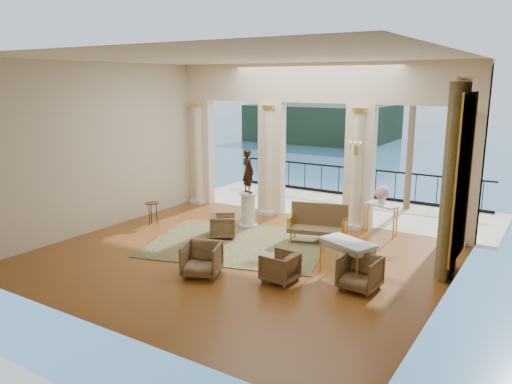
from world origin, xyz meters
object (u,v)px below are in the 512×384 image
Objects in this scene: armchair_a at (202,258)px; game_table at (347,245)px; side_table at (152,206)px; settee at (318,223)px; statue at (248,171)px; pedestal at (248,210)px; console_table at (381,210)px; armchair_d at (223,225)px; armchair_b at (360,271)px; armchair_c at (280,266)px.

game_table is (2.60, 1.55, 0.31)m from armchair_a.
side_table is at bearing -165.08° from game_table.
side_table is (-3.56, 2.25, 0.16)m from armchair_a.
settee is 2.50m from statue.
statue is 1.91× the size of side_table.
armchair_a is 3.74m from pedestal.
statue is 3.71m from console_table.
game_table is (3.76, -0.80, 0.36)m from armchair_d.
statue is at bearing 116.57° from pedestal.
armchair_a is 0.63× the size of statue.
side_table is (-2.40, -1.30, 0.08)m from pedestal.
armchair_b is 4.41m from armchair_d.
statue reaches higher than armchair_a.
pedestal reaches higher than console_table.
settee is at bearing 134.62° from armchair_b.
armchair_d reaches higher than armchair_c.
settee is at bearing 151.23° from game_table.
pedestal is at bearing -139.51° from console_table.
armchair_d is at bearing -120.36° from armchair_c.
console_table reaches higher than armchair_c.
armchair_d is 1.05× the size of side_table.
game_table is 2.02× the size of side_table.
game_table is 1.32× the size of pedestal.
console_table is (0.70, 4.14, 0.36)m from armchair_c.
pedestal is (-3.76, 2.00, -0.23)m from game_table.
console_table is (2.24, 4.75, 0.31)m from armchair_a.
armchair_b is at bearing -64.46° from settee.
armchair_a is 1.65m from armchair_c.
statue is at bearing 153.40° from armchair_b.
armchair_c is at bearing -47.50° from pedestal.
armchair_a is 0.60× the size of game_table.
console_table is at bearing 117.85° from game_table.
settee is 1.22× the size of game_table.
armchair_a is 5.26m from console_table.
armchair_a is 0.49× the size of settee.
console_table is at bearing 43.08° from armchair_a.
pedestal is 1.02× the size of console_table.
game_table is 1.35× the size of console_table.
armchair_d is 1.21m from pedestal.
side_table is (-4.63, -1.13, 0.07)m from settee.
game_table is at bearing 176.15° from statue.
armchair_c is at bearing -0.22° from armchair_a.
side_table is (-6.16, 0.70, -0.15)m from game_table.
pedestal is at bearing 86.45° from armchair_a.
statue is (-1.16, 3.55, 1.19)m from armchair_a.
armchair_c is at bearing -117.01° from game_table.
settee is at bearing -109.38° from console_table.
armchair_a is at bearing 170.45° from armchair_d.
armchair_c is at bearing -78.52° from console_table.
pedestal is 3.61m from console_table.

